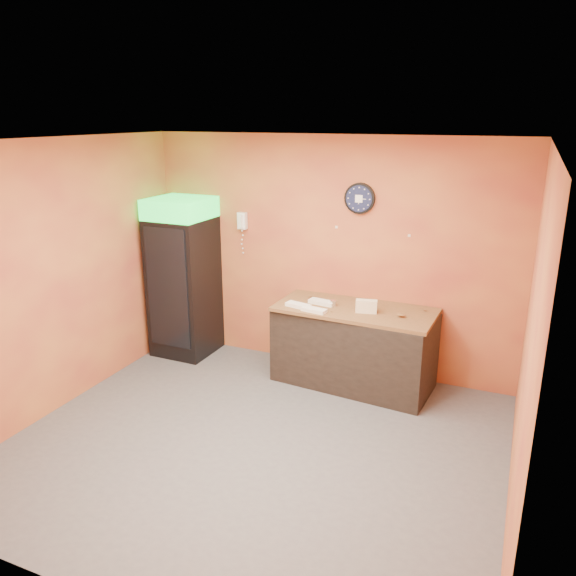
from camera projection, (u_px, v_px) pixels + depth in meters
The scene contains 15 objects.
floor at pixel (255, 445), 5.34m from camera, with size 4.50×4.50×0.00m, color #47474C.
back_wall at pixel (328, 255), 6.68m from camera, with size 4.50×0.02×2.80m, color #C87C38.
left_wall at pixel (57, 278), 5.77m from camera, with size 0.02×4.00×2.80m, color #C87C38.
right_wall at pixel (529, 346), 4.08m from camera, with size 0.02×4.00×2.80m, color #C87C38.
ceiling at pixel (249, 141), 4.51m from camera, with size 4.50×4.00×0.02m, color white.
beverage_cooler at pixel (182, 280), 7.14m from camera, with size 0.72×0.74×2.03m.
prep_counter at pixel (354, 348), 6.44m from camera, with size 1.77×0.79×0.89m, color black.
wall_clock at pixel (360, 198), 6.31m from camera, with size 0.35×0.06×0.35m.
wall_phone at pixel (242, 221), 6.95m from camera, with size 0.11×0.10×0.21m.
butcher_paper at pixel (355, 310), 6.31m from camera, with size 1.78×0.82×0.04m, color brown.
sub_roll_stack at pixel (366, 306), 6.13m from camera, with size 0.24×0.13×0.15m.
wrapped_sandwich_left at pixel (298, 305), 6.33m from camera, with size 0.29×0.11×0.04m, color white.
wrapped_sandwich_mid at pixel (314, 310), 6.18m from camera, with size 0.28×0.11×0.04m, color white.
wrapped_sandwich_right at pixel (322, 302), 6.43m from camera, with size 0.30×0.12×0.04m, color white.
kitchen_tool at pixel (333, 303), 6.35m from camera, with size 0.07×0.07×0.07m, color silver.
Camera 1 is at (2.12, -4.16, 3.01)m, focal length 35.00 mm.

